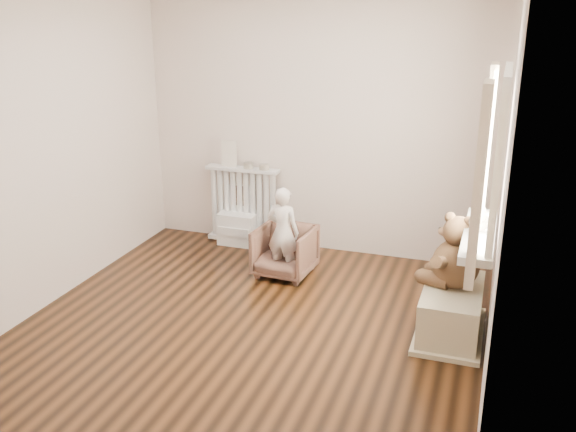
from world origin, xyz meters
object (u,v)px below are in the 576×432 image
(teddy_bear, at_px, (457,252))
(radiator, at_px, (243,208))
(toy_bench, at_px, (451,310))
(armchair, at_px, (285,251))
(child, at_px, (283,232))
(plush_cat, at_px, (479,218))
(toy_vanity, at_px, (239,219))

(teddy_bear, bearing_deg, radiator, 168.50)
(radiator, xyz_separation_m, toy_bench, (2.29, -1.30, -0.19))
(teddy_bear, bearing_deg, toy_bench, -69.54)
(armchair, xyz_separation_m, teddy_bear, (1.59, -0.60, 0.43))
(radiator, bearing_deg, child, -45.71)
(plush_cat, bearing_deg, toy_vanity, 142.06)
(armchair, bearing_deg, toy_vanity, 144.18)
(armchair, bearing_deg, teddy_bear, -15.89)
(child, distance_m, plush_cat, 1.94)
(armchair, relative_size, child, 0.61)
(toy_vanity, xyz_separation_m, armchair, (0.74, -0.63, -0.04))
(radiator, bearing_deg, plush_cat, -29.55)
(radiator, height_order, teddy_bear, teddy_bear)
(radiator, distance_m, child, 1.00)
(child, bearing_deg, teddy_bear, 165.70)
(toy_vanity, distance_m, armchair, 0.97)
(armchair, height_order, toy_bench, armchair)
(toy_vanity, height_order, child, child)
(plush_cat, bearing_deg, radiator, 141.11)
(plush_cat, bearing_deg, toy_bench, 142.74)
(toy_bench, relative_size, plush_cat, 3.47)
(child, xyz_separation_m, teddy_bear, (1.59, -0.55, 0.22))
(toy_vanity, relative_size, armchair, 1.20)
(radiator, height_order, toy_vanity, radiator)
(toy_bench, bearing_deg, radiator, 150.35)
(child, height_order, plush_cat, plush_cat)
(toy_vanity, xyz_separation_m, child, (0.74, -0.68, 0.18))
(toy_vanity, distance_m, child, 1.02)
(toy_bench, bearing_deg, plush_cat, -27.93)
(toy_bench, xyz_separation_m, teddy_bear, (-0.00, 0.04, 0.47))
(child, bearing_deg, armchair, -85.15)
(toy_vanity, distance_m, teddy_bear, 2.67)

